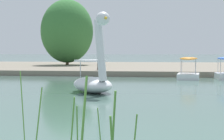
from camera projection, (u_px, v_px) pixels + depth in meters
shore_bank_far at (147, 67)px, 40.34m from camera, size 141.35×26.14×0.42m
swan_boat at (94, 77)px, 16.65m from camera, size 2.84×3.19×3.61m
pedal_boat_orange at (188, 73)px, 25.26m from camera, size 1.70×2.48×1.53m
tree_willow_near_path at (67, 31)px, 41.44m from camera, size 8.31×8.36×7.47m
person_on_path at (99, 59)px, 29.83m from camera, size 0.28×0.29×1.65m
reed_clump_foreground at (46, 137)px, 5.38m from camera, size 3.57×1.52×1.59m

